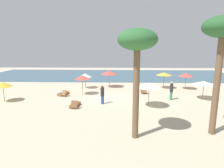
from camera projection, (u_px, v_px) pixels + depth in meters
The scene contains 17 objects.
ground_plane at pixel (103, 98), 20.28m from camera, with size 60.00×60.00×0.00m, color beige.
ocean_water at pixel (110, 75), 36.94m from camera, with size 48.00×16.00×0.06m, color #3D6075.
umbrella_0 at pixel (109, 73), 25.24m from camera, with size 2.27×2.27×2.26m.
umbrella_1 at pixel (186, 75), 24.09m from camera, with size 1.88×1.88×2.14m.
umbrella_2 at pixel (82, 77), 21.29m from camera, with size 1.77×1.77×2.25m.
umbrella_3 at pixel (149, 85), 16.83m from camera, with size 2.28×2.28×2.28m.
umbrella_4 at pixel (3, 84), 18.59m from camera, with size 1.78×1.78×1.99m.
umbrella_5 at pixel (164, 74), 24.53m from camera, with size 2.03×2.03×2.13m.
umbrella_6 at pixel (204, 83), 19.31m from camera, with size 2.21×2.21×1.97m.
umbrella_7 at pixel (85, 75), 24.69m from camera, with size 1.70×1.70×2.00m.
lounger_0 at pixel (143, 91), 22.58m from camera, with size 0.64×1.69×0.71m.
lounger_1 at pixel (75, 105), 17.25m from camera, with size 0.76×1.68×0.75m.
lounger_2 at pixel (63, 94), 21.39m from camera, with size 1.21×1.78×0.69m.
person_0 at pixel (102, 95), 17.97m from camera, with size 0.45×0.45×1.83m.
person_1 at pixel (171, 90), 19.35m from camera, with size 0.39×0.39×1.95m.
palm_1 at pixel (137, 46), 10.37m from camera, with size 2.24×2.24×6.44m.
palm_2 at pixel (222, 34), 10.73m from camera, with size 2.31×2.31×7.19m.
Camera 1 is at (1.66, -19.56, 5.39)m, focal length 30.03 mm.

